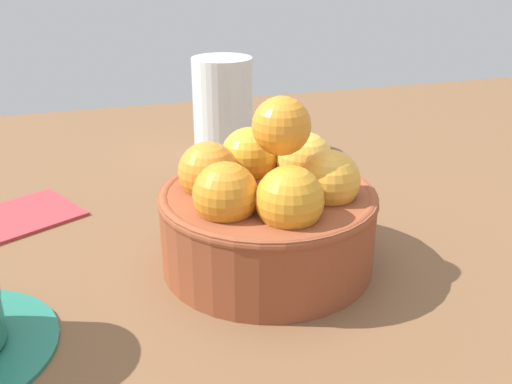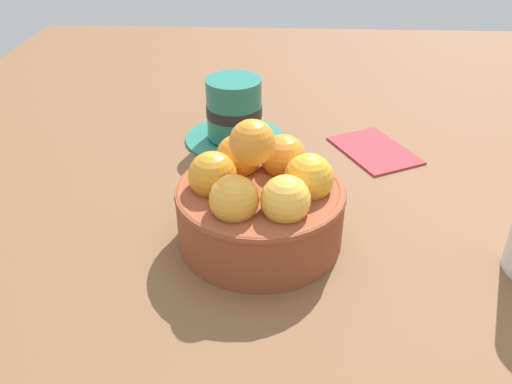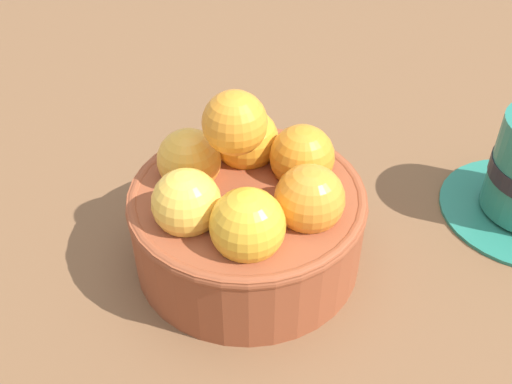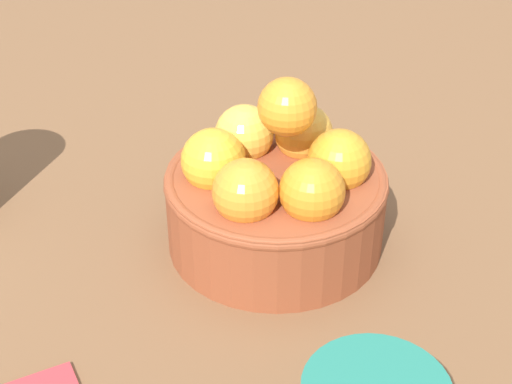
% 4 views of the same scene
% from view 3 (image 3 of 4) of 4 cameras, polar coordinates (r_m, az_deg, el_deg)
% --- Properties ---
extents(ground_plane, '(1.60, 1.07, 0.04)m').
position_cam_3_polar(ground_plane, '(0.48, -0.62, -7.73)').
color(ground_plane, brown).
extents(terracotta_bowl, '(0.17, 0.17, 0.14)m').
position_cam_3_polar(terracotta_bowl, '(0.43, -0.69, -1.69)').
color(terracotta_bowl, brown).
rests_on(terracotta_bowl, ground_plane).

